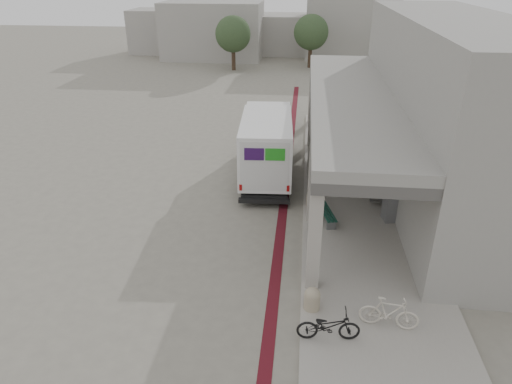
# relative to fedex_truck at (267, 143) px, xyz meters

# --- Properties ---
(ground) EXTENTS (120.00, 120.00, 0.00)m
(ground) POSITION_rel_fedex_truck_xyz_m (-0.05, -4.62, -1.54)
(ground) COLOR slate
(ground) RESTS_ON ground
(bike_lane_stripe) EXTENTS (0.35, 40.00, 0.01)m
(bike_lane_stripe) POSITION_rel_fedex_truck_xyz_m (0.95, -2.62, -1.53)
(bike_lane_stripe) COLOR #531019
(bike_lane_stripe) RESTS_ON ground
(sidewalk) EXTENTS (4.40, 28.00, 0.12)m
(sidewalk) POSITION_rel_fedex_truck_xyz_m (3.95, -4.62, -1.48)
(sidewalk) COLOR gray
(sidewalk) RESTS_ON ground
(transit_building) EXTENTS (7.60, 17.00, 7.00)m
(transit_building) POSITION_rel_fedex_truck_xyz_m (6.78, -0.12, 1.86)
(transit_building) COLOR gray
(transit_building) RESTS_ON ground
(distant_backdrop) EXTENTS (28.00, 10.00, 6.50)m
(distant_backdrop) POSITION_rel_fedex_truck_xyz_m (-2.89, 31.26, 1.17)
(distant_backdrop) COLOR #989590
(distant_backdrop) RESTS_ON ground
(tree_left) EXTENTS (3.20, 3.20, 4.80)m
(tree_left) POSITION_rel_fedex_truck_xyz_m (-5.05, 23.38, 1.64)
(tree_left) COLOR #38281C
(tree_left) RESTS_ON ground
(tree_mid) EXTENTS (3.20, 3.20, 4.80)m
(tree_mid) POSITION_rel_fedex_truck_xyz_m (1.95, 25.38, 1.64)
(tree_mid) COLOR #38281C
(tree_mid) RESTS_ON ground
(tree_right) EXTENTS (3.20, 3.20, 4.80)m
(tree_right) POSITION_rel_fedex_truck_xyz_m (9.95, 24.38, 1.64)
(tree_right) COLOR #38281C
(tree_right) RESTS_ON ground
(fedex_truck) EXTENTS (2.49, 6.87, 2.89)m
(fedex_truck) POSITION_rel_fedex_truck_xyz_m (0.00, 0.00, 0.00)
(fedex_truck) COLOR black
(fedex_truck) RESTS_ON ground
(bench) EXTENTS (0.75, 1.70, 0.39)m
(bench) POSITION_rel_fedex_truck_xyz_m (2.60, -4.15, -1.14)
(bench) COLOR slate
(bench) RESTS_ON sidewalk
(bollard_near) EXTENTS (0.45, 0.45, 0.68)m
(bollard_near) POSITION_rel_fedex_truck_xyz_m (2.05, -9.17, -1.08)
(bollard_near) COLOR gray
(bollard_near) RESTS_ON sidewalk
(bollard_far) EXTENTS (0.41, 0.41, 0.62)m
(bollard_far) POSITION_rel_fedex_truck_xyz_m (2.05, -3.06, -1.11)
(bollard_far) COLOR gray
(bollard_far) RESTS_ON sidewalk
(utility_cabinet) EXTENTS (0.55, 0.66, 0.98)m
(utility_cabinet) POSITION_rel_fedex_truck_xyz_m (4.95, -3.88, -0.93)
(utility_cabinet) COLOR gray
(utility_cabinet) RESTS_ON sidewalk
(bicycle_black) EXTENTS (1.65, 0.69, 0.84)m
(bicycle_black) POSITION_rel_fedex_truck_xyz_m (2.45, -10.29, -0.99)
(bicycle_black) COLOR black
(bicycle_black) RESTS_ON sidewalk
(bicycle_cream) EXTENTS (1.59, 0.65, 0.93)m
(bicycle_cream) POSITION_rel_fedex_truck_xyz_m (4.04, -9.69, -0.95)
(bicycle_cream) COLOR beige
(bicycle_cream) RESTS_ON sidewalk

